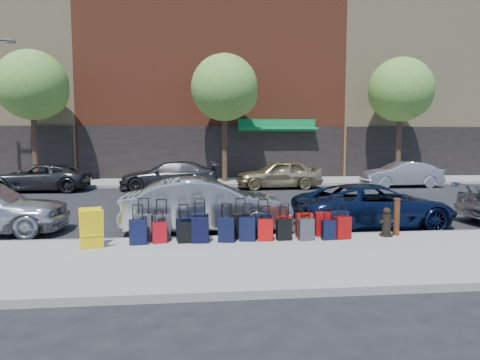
{
  "coord_description": "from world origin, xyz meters",
  "views": [
    {
      "loc": [
        -1.14,
        -15.19,
        2.62
      ],
      "look_at": [
        0.26,
        -1.5,
        1.29
      ],
      "focal_mm": 32.0,
      "sensor_mm": 36.0,
      "label": 1
    }
  ],
  "objects": [
    {
      "name": "suitcase_back_10",
      "position": [
        2.44,
        -5.13,
        0.43
      ],
      "size": [
        0.41,
        0.29,
        0.9
      ],
      "rotation": [
        0.0,
        0.0,
        0.2
      ],
      "color": "maroon",
      "rests_on": "sidewalk_near"
    },
    {
      "name": "suitcase_back_7",
      "position": [
        0.96,
        -5.09,
        0.41
      ],
      "size": [
        0.36,
        0.22,
        0.84
      ],
      "rotation": [
        0.0,
        0.0,
        0.06
      ],
      "color": "black",
      "rests_on": "sidewalk_near"
    },
    {
      "name": "curb_far",
      "position": [
        0.0,
        7.98,
        0.07
      ],
      "size": [
        60.0,
        0.08,
        0.15
      ],
      "primitive_type": "cube",
      "color": "gray",
      "rests_on": "ground"
    },
    {
      "name": "suitcase_back_6",
      "position": [
        0.5,
        -5.11,
        0.42
      ],
      "size": [
        0.38,
        0.24,
        0.86
      ],
      "rotation": [
        0.0,
        0.0,
        -0.09
      ],
      "color": "#AF0B0B",
      "rests_on": "sidewalk_near"
    },
    {
      "name": "suitcase_back_1",
      "position": [
        -2.03,
        -5.08,
        0.4
      ],
      "size": [
        0.37,
        0.26,
        0.8
      ],
      "rotation": [
        0.0,
        0.0,
        0.19
      ],
      "color": "#9C0A14",
      "rests_on": "sidewalk_near"
    },
    {
      "name": "suitcase_back_3",
      "position": [
        -1.07,
        -5.14,
        0.45
      ],
      "size": [
        0.41,
        0.24,
        0.96
      ],
      "rotation": [
        0.0,
        0.0,
        -0.02
      ],
      "color": "black",
      "rests_on": "sidewalk_near"
    },
    {
      "name": "suitcase_front_7",
      "position": [
        1.05,
        -4.79,
        0.42
      ],
      "size": [
        0.39,
        0.26,
        0.85
      ],
      "rotation": [
        0.0,
        0.0,
        -0.21
      ],
      "color": "#B50D0B",
      "rests_on": "sidewalk_near"
    },
    {
      "name": "suitcase_front_6",
      "position": [
        0.51,
        -4.82,
        0.45
      ],
      "size": [
        0.41,
        0.23,
        0.97
      ],
      "rotation": [
        0.0,
        0.0,
        0.02
      ],
      "color": "black",
      "rests_on": "sidewalk_near"
    },
    {
      "name": "suitcase_front_1",
      "position": [
        -2.0,
        -4.77,
        0.47
      ],
      "size": [
        0.44,
        0.27,
        1.01
      ],
      "rotation": [
        0.0,
        0.0,
        0.11
      ],
      "color": "#36363A",
      "rests_on": "sidewalk_near"
    },
    {
      "name": "display_rack",
      "position": [
        -3.51,
        -5.4,
        0.59
      ],
      "size": [
        0.64,
        0.67,
        0.89
      ],
      "rotation": [
        0.0,
        0.0,
        0.3
      ],
      "color": "yellow",
      "rests_on": "sidewalk_near"
    },
    {
      "name": "suitcase_front_10",
      "position": [
        2.43,
        -4.84,
        0.48
      ],
      "size": [
        0.44,
        0.24,
        1.04
      ],
      "rotation": [
        0.0,
        0.0,
        0.01
      ],
      "color": "black",
      "rests_on": "sidewalk_near"
    },
    {
      "name": "sidewalk_near",
      "position": [
        0.0,
        -6.5,
        0.07
      ],
      "size": [
        60.0,
        4.0,
        0.15
      ],
      "primitive_type": "cube",
      "color": "gray",
      "rests_on": "ground"
    },
    {
      "name": "suitcase_front_9",
      "position": [
        2.06,
        -4.77,
        0.46
      ],
      "size": [
        0.42,
        0.25,
        0.99
      ],
      "rotation": [
        0.0,
        0.0,
        -0.06
      ],
      "color": "#99090C",
      "rests_on": "sidewalk_near"
    },
    {
      "name": "suitcase_back_9",
      "position": [
        2.07,
        -5.16,
        0.39
      ],
      "size": [
        0.35,
        0.23,
        0.78
      ],
      "rotation": [
        0.0,
        0.0,
        0.14
      ],
      "color": "black",
      "rests_on": "sidewalk_near"
    },
    {
      "name": "suitcase_front_5",
      "position": [
        -0.05,
        -4.81,
        0.46
      ],
      "size": [
        0.45,
        0.29,
        1.0
      ],
      "rotation": [
        0.0,
        0.0,
        0.16
      ],
      "color": "black",
      "rests_on": "sidewalk_near"
    },
    {
      "name": "suitcase_back_4",
      "position": [
        -0.44,
        -5.14,
        0.44
      ],
      "size": [
        0.43,
        0.3,
        0.93
      ],
      "rotation": [
        0.0,
        0.0,
        -0.2
      ],
      "color": "black",
      "rests_on": "sidewalk_near"
    },
    {
      "name": "curb_near",
      "position": [
        0.0,
        -4.48,
        0.07
      ],
      "size": [
        60.0,
        0.08,
        0.15
      ],
      "primitive_type": "cube",
      "color": "gray",
      "rests_on": "ground"
    },
    {
      "name": "suitcase_front_2",
      "position": [
        -1.46,
        -4.85,
        0.43
      ],
      "size": [
        0.38,
        0.24,
        0.88
      ],
      "rotation": [
        0.0,
        0.0,
        0.11
      ],
      "color": "black",
      "rests_on": "sidewalk_near"
    },
    {
      "name": "suitcase_back_0",
      "position": [
        -2.52,
        -5.17,
        0.45
      ],
      "size": [
        0.42,
        0.27,
        0.95
      ],
      "rotation": [
        0.0,
        0.0,
        0.1
      ],
      "color": "black",
      "rests_on": "sidewalk_near"
    },
    {
      "name": "car_far_2",
      "position": [
        3.16,
        6.85,
        0.76
      ],
      "size": [
        4.54,
        1.99,
        1.52
      ],
      "primitive_type": "imported",
      "rotation": [
        0.0,
        0.0,
        -1.53
      ],
      "color": "tan",
      "rests_on": "ground"
    },
    {
      "name": "car_far_0",
      "position": [
        -8.99,
        6.92,
        0.68
      ],
      "size": [
        4.95,
        2.37,
        1.36
      ],
      "primitive_type": "imported",
      "rotation": [
        0.0,
        0.0,
        -1.59
      ],
      "color": "#2E2E30",
      "rests_on": "ground"
    },
    {
      "name": "suitcase_back_5",
      "position": [
        0.07,
        -5.08,
        0.44
      ],
      "size": [
        0.42,
        0.28,
        0.92
      ],
      "rotation": [
        0.0,
        0.0,
        -0.16
      ],
      "color": "black",
      "rests_on": "sidewalk_near"
    },
    {
      "name": "car_near_2",
      "position": [
        4.05,
        -3.23,
        0.65
      ],
      "size": [
        4.82,
        2.49,
        1.3
      ],
      "primitive_type": "imported",
      "rotation": [
        0.0,
        0.0,
        1.65
      ],
      "color": "#0D1939",
      "rests_on": "ground"
    },
    {
      "name": "building_center",
      "position": [
        0.0,
        17.99,
        9.98
      ],
      "size": [
        17.0,
        12.85,
        20.0
      ],
      "color": "brown",
      "rests_on": "ground"
    },
    {
      "name": "tree_right",
      "position": [
        11.14,
        9.5,
        5.41
      ],
      "size": [
        3.8,
        3.8,
        7.27
      ],
      "color": "black",
      "rests_on": "sidewalk_far"
    },
    {
      "name": "suitcase_front_0",
      "position": [
        -2.44,
        -4.79,
        0.48
      ],
      "size": [
        0.45,
        0.27,
        1.04
      ],
      "rotation": [
        0.0,
        0.0,
        -0.07
      ],
      "color": "#3E3E43",
      "rests_on": "sidewalk_near"
    },
    {
      "name": "suitcase_front_8",
      "position": [
        1.54,
        -4.84,
        0.46
      ],
      "size": [
        0.41,
        0.23,
        0.98
      ],
      "rotation": [
        0.0,
        0.0,
        0.01
      ],
      "color": "#B1110B",
      "rests_on": "sidewalk_near"
    },
    {
      "name": "car_far_1",
      "position": [
        -2.53,
        6.91,
        0.73
      ],
      "size": [
        5.04,
        2.09,
        1.45
      ],
      "primitive_type": "imported",
      "rotation": [
        0.0,
        0.0,
        -1.56
      ],
      "color": "#353538",
      "rests_on": "ground"
    },
    {
      "name": "tree_left",
      "position": [
        -9.86,
        9.5,
        5.41
      ],
      "size": [
        3.8,
        3.8,
        7.27
      ],
      "color": "black",
      "rests_on": "sidewalk_far"
    },
    {
      "name": "bollard",
      "position": [
        3.95,
        -4.86,
        0.64
      ],
      "size": [
        0.18,
        0.18,
        0.95
      ],
      "color": "#38190C",
      "rests_on": "sidewalk_near"
    },
    {
      "name": "car_near_1",
      "position": [
        -0.9,
        -3.35,
        0.76
      ],
      "size": [
        4.71,
        1.85,
        1.52
      ],
      "primitive_type": "imported",
      "rotation": [
        0.0,
        0.0,
        1.62
      ],
      "color": "#B5B8BC",
      "rests_on": "ground"
    },
    {
      "name": "suitcase_back_8",
      "position": [
        1.5,
        -5.16,
        0.42
      ],
      "size": [
        0.39,
        0.26,
        0.86
      ],
      "rotation": [
        0.0,
        0.0,
        0.14
      ],
      "color": "#3A3A3F",
      "rests_on": "sidewalk_near"
    },
    {
      "name": "fire_hydrant",
      "position": [
        3.65,
        -4.93,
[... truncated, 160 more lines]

